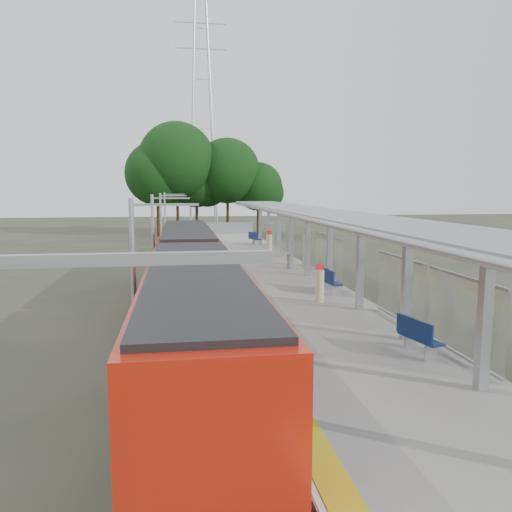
{
  "coord_description": "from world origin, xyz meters",
  "views": [
    {
      "loc": [
        -4.9,
        -8.23,
        5.64
      ],
      "look_at": [
        -1.06,
        16.62,
        2.3
      ],
      "focal_mm": 35.0,
      "sensor_mm": 36.0,
      "label": 1
    }
  ],
  "objects_px": {
    "info_pillar_near": "(320,286)",
    "bench_near": "(418,336)",
    "train": "(190,280)",
    "litter_bin": "(290,261)",
    "bench_far": "(255,238)",
    "info_pillar_far": "(269,245)",
    "bench_mid": "(330,280)"
  },
  "relations": [
    {
      "from": "bench_far",
      "to": "train",
      "type": "bearing_deg",
      "value": -128.96
    },
    {
      "from": "bench_mid",
      "to": "bench_near",
      "type": "bearing_deg",
      "value": -94.67
    },
    {
      "from": "train",
      "to": "info_pillar_far",
      "type": "distance_m",
      "value": 15.43
    },
    {
      "from": "train",
      "to": "bench_near",
      "type": "height_order",
      "value": "train"
    },
    {
      "from": "bench_far",
      "to": "info_pillar_near",
      "type": "bearing_deg",
      "value": -115.6
    },
    {
      "from": "bench_near",
      "to": "bench_far",
      "type": "relative_size",
      "value": 1.0
    },
    {
      "from": "bench_near",
      "to": "train",
      "type": "bearing_deg",
      "value": 118.83
    },
    {
      "from": "bench_near",
      "to": "info_pillar_near",
      "type": "height_order",
      "value": "info_pillar_near"
    },
    {
      "from": "bench_mid",
      "to": "info_pillar_near",
      "type": "height_order",
      "value": "info_pillar_near"
    },
    {
      "from": "info_pillar_near",
      "to": "bench_near",
      "type": "bearing_deg",
      "value": -91.96
    },
    {
      "from": "train",
      "to": "bench_near",
      "type": "distance_m",
      "value": 9.45
    },
    {
      "from": "bench_mid",
      "to": "litter_bin",
      "type": "bearing_deg",
      "value": 87.88
    },
    {
      "from": "train",
      "to": "info_pillar_far",
      "type": "xyz_separation_m",
      "value": [
        5.82,
        14.29,
        -0.27
      ]
    },
    {
      "from": "train",
      "to": "bench_far",
      "type": "relative_size",
      "value": 17.48
    },
    {
      "from": "litter_bin",
      "to": "info_pillar_near",
      "type": "bearing_deg",
      "value": -94.88
    },
    {
      "from": "bench_mid",
      "to": "bench_far",
      "type": "bearing_deg",
      "value": 86.88
    },
    {
      "from": "train",
      "to": "bench_mid",
      "type": "distance_m",
      "value": 6.53
    },
    {
      "from": "train",
      "to": "bench_far",
      "type": "bearing_deg",
      "value": 74.9
    },
    {
      "from": "bench_mid",
      "to": "info_pillar_far",
      "type": "distance_m",
      "value": 12.7
    },
    {
      "from": "bench_far",
      "to": "info_pillar_far",
      "type": "relative_size",
      "value": 0.87
    },
    {
      "from": "bench_far",
      "to": "info_pillar_far",
      "type": "distance_m",
      "value": 7.91
    },
    {
      "from": "bench_mid",
      "to": "info_pillar_near",
      "type": "distance_m",
      "value": 2.12
    },
    {
      "from": "train",
      "to": "litter_bin",
      "type": "distance_m",
      "value": 10.68
    },
    {
      "from": "bench_near",
      "to": "litter_bin",
      "type": "distance_m",
      "value": 15.86
    },
    {
      "from": "info_pillar_near",
      "to": "info_pillar_far",
      "type": "relative_size",
      "value": 0.89
    },
    {
      "from": "bench_far",
      "to": "info_pillar_far",
      "type": "bearing_deg",
      "value": -115.06
    },
    {
      "from": "train",
      "to": "info_pillar_near",
      "type": "bearing_deg",
      "value": -2.9
    },
    {
      "from": "train",
      "to": "info_pillar_near",
      "type": "xyz_separation_m",
      "value": [
        5.3,
        -0.27,
        -0.36
      ]
    },
    {
      "from": "info_pillar_near",
      "to": "train",
      "type": "bearing_deg",
      "value": 167.54
    },
    {
      "from": "bench_near",
      "to": "info_pillar_far",
      "type": "relative_size",
      "value": 0.87
    },
    {
      "from": "info_pillar_near",
      "to": "bench_far",
      "type": "bearing_deg",
      "value": 78.69
    },
    {
      "from": "train",
      "to": "info_pillar_near",
      "type": "height_order",
      "value": "train"
    }
  ]
}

